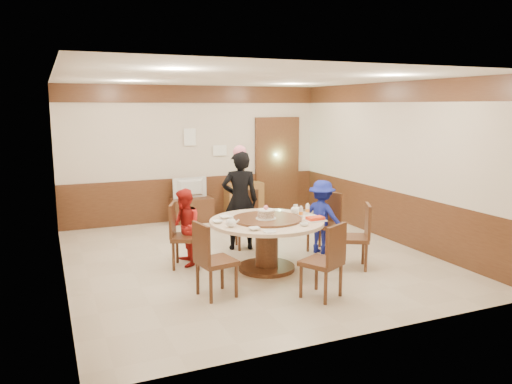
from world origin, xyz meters
name	(u,v)px	position (x,y,z in m)	size (l,w,h in m)	color
room	(249,191)	(0.01, 0.01, 1.08)	(6.00, 6.04, 2.84)	beige
banquet_table	(267,234)	(0.02, -0.65, 0.53)	(1.67, 1.67, 0.78)	#4B2917
chair_0	(324,233)	(1.29, -0.15, 0.30)	(0.60, 0.59, 0.97)	#4B2917
chair_1	(248,230)	(0.21, 0.55, 0.30)	(0.53, 0.54, 0.97)	#4B2917
chair_2	(186,247)	(-1.05, -0.06, 0.30)	(0.58, 0.58, 0.97)	#4B2917
chair_3	(215,273)	(-1.02, -1.35, 0.30)	(0.52, 0.51, 0.97)	#4B2917
chair_4	(323,274)	(0.22, -1.92, 0.30)	(0.59, 0.60, 0.97)	#4B2917
chair_5	(354,248)	(1.25, -1.09, 0.30)	(0.60, 0.60, 0.97)	#4B2917
person_standing	(240,200)	(0.05, 0.52, 0.83)	(0.61, 0.40, 1.66)	black
person_red	(185,228)	(-1.04, 0.02, 0.59)	(0.57, 0.44, 1.17)	red
person_blue	(322,217)	(1.20, -0.22, 0.60)	(0.78, 0.45, 1.20)	navy
birthday_cake	(266,214)	(-0.01, -0.69, 0.85)	(0.30, 0.30, 0.20)	white
teapot_left	(231,223)	(-0.61, -0.84, 0.81)	(0.17, 0.15, 0.13)	white
teapot_right	(296,210)	(0.59, -0.45, 0.81)	(0.17, 0.15, 0.13)	white
bowl_0	(225,217)	(-0.51, -0.31, 0.77)	(0.16, 0.16, 0.04)	white
bowl_1	(304,225)	(0.34, -1.18, 0.77)	(0.13, 0.13, 0.04)	white
bowl_2	(254,229)	(-0.38, -1.13, 0.77)	(0.15, 0.15, 0.04)	white
bowl_3	(311,217)	(0.67, -0.80, 0.77)	(0.13, 0.13, 0.04)	white
bowl_4	(218,222)	(-0.70, -0.55, 0.77)	(0.16, 0.16, 0.04)	white
saucer_near	(270,231)	(-0.23, -1.30, 0.76)	(0.18, 0.18, 0.01)	white
saucer_far	(280,210)	(0.47, -0.15, 0.76)	(0.18, 0.18, 0.01)	white
shrimp_platter	(315,219)	(0.64, -0.98, 0.78)	(0.30, 0.20, 0.06)	white
bottle_0	(301,212)	(0.54, -0.71, 0.83)	(0.06, 0.06, 0.16)	white
bottle_1	(308,210)	(0.73, -0.57, 0.83)	(0.06, 0.06, 0.16)	white
tv_stand	(192,210)	(-0.15, 2.75, 0.25)	(0.85, 0.45, 0.50)	#4B2917
television	(191,188)	(-0.15, 2.75, 0.71)	(0.74, 0.10, 0.43)	gray
side_cabinet	(244,200)	(1.02, 2.78, 0.38)	(0.80, 0.40, 0.75)	brown
thermos	(241,174)	(0.97, 2.78, 0.94)	(0.15, 0.15, 0.38)	silver
notice_left	(190,137)	(-0.10, 2.96, 1.75)	(0.25, 0.00, 0.35)	white
notice_right	(220,150)	(0.55, 2.96, 1.45)	(0.30, 0.00, 0.22)	white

